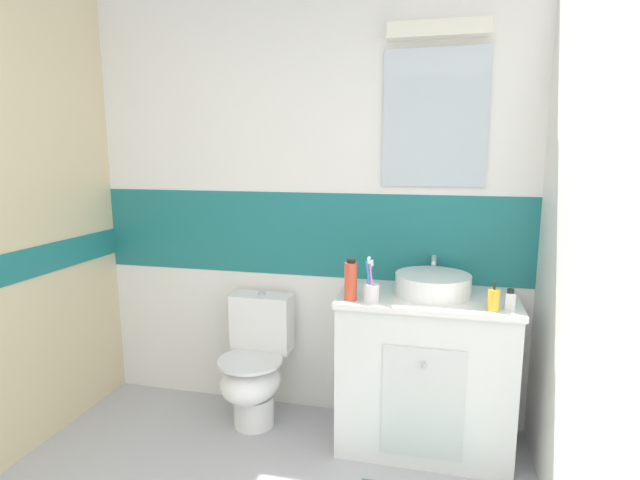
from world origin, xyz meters
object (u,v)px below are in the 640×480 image
(sink_basin, at_px, (433,284))
(soap_dispenser, at_px, (494,300))
(perfume_flask_small, at_px, (510,300))
(toothbrush_cup, at_px, (371,290))
(shampoo_bottle_tall, at_px, (351,280))
(toilet, at_px, (255,365))

(sink_basin, bearing_deg, soap_dispenser, -35.85)
(perfume_flask_small, bearing_deg, toothbrush_cup, -177.65)
(shampoo_bottle_tall, height_order, perfume_flask_small, shampoo_bottle_tall)
(toilet, relative_size, toothbrush_cup, 3.35)
(toilet, distance_m, soap_dispenser, 1.40)
(shampoo_bottle_tall, distance_m, perfume_flask_small, 0.76)
(sink_basin, relative_size, shampoo_bottle_tall, 2.05)
(sink_basin, height_order, soap_dispenser, sink_basin)
(sink_basin, distance_m, toilet, 1.14)
(soap_dispenser, bearing_deg, shampoo_bottle_tall, 179.12)
(sink_basin, xyz_separation_m, shampoo_bottle_tall, (-0.40, -0.19, 0.04))
(sink_basin, distance_m, perfume_flask_small, 0.40)
(toilet, relative_size, shampoo_bottle_tall, 3.59)
(perfume_flask_small, bearing_deg, sink_basin, 155.08)
(toilet, xyz_separation_m, toothbrush_cup, (0.70, -0.19, 0.55))
(toothbrush_cup, xyz_separation_m, shampoo_bottle_tall, (-0.10, 0.00, 0.05))
(sink_basin, xyz_separation_m, toothbrush_cup, (-0.30, -0.19, -0.00))
(toilet, distance_m, shampoo_bottle_tall, 0.86)
(toilet, xyz_separation_m, shampoo_bottle_tall, (0.60, -0.19, 0.60))
(toilet, bearing_deg, toothbrush_cup, -14.94)
(soap_dispenser, height_order, shampoo_bottle_tall, shampoo_bottle_tall)
(sink_basin, distance_m, soap_dispenser, 0.35)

